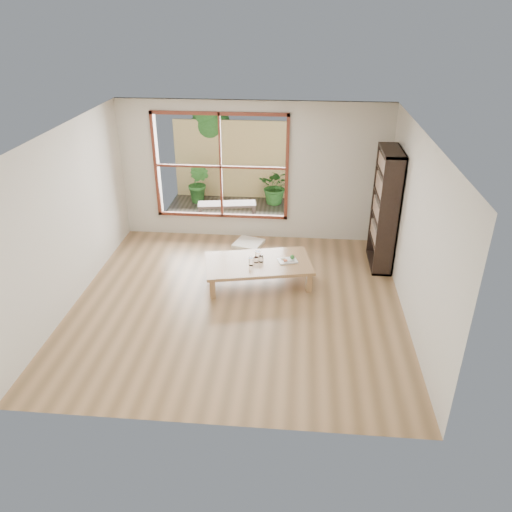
{
  "coord_description": "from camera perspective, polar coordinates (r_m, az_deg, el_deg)",
  "views": [
    {
      "loc": [
        0.87,
        -6.46,
        4.16
      ],
      "look_at": [
        0.23,
        0.52,
        0.55
      ],
      "focal_mm": 35.0,
      "sensor_mm": 36.0,
      "label": 1
    }
  ],
  "objects": [
    {
      "name": "bookshelf",
      "position": [
        8.67,
        14.52,
        5.16
      ],
      "size": [
        0.33,
        0.92,
        2.05
      ],
      "primitive_type": "cube",
      "color": "black",
      "rests_on": "ground"
    },
    {
      "name": "low_table",
      "position": [
        8.1,
        0.24,
        -0.97
      ],
      "size": [
        1.86,
        1.29,
        0.37
      ],
      "rotation": [
        0.0,
        0.0,
        0.21
      ],
      "color": "#9B6C4B",
      "rests_on": "ground"
    },
    {
      "name": "deck",
      "position": [
        10.95,
        -2.9,
        4.91
      ],
      "size": [
        2.8,
        2.0,
        0.05
      ],
      "primitive_type": "cube",
      "color": "#383228",
      "rests_on": "ground"
    },
    {
      "name": "bamboo_fence",
      "position": [
        11.59,
        -2.32,
        10.91
      ],
      "size": [
        2.8,
        0.06,
        1.8
      ],
      "primitive_type": "cube",
      "color": "#D2BB6C",
      "rests_on": "ground"
    },
    {
      "name": "glass_small",
      "position": [
        8.05,
        0.01,
        -0.43
      ],
      "size": [
        0.07,
        0.07,
        0.09
      ],
      "primitive_type": "cylinder",
      "color": "silver",
      "rests_on": "low_table"
    },
    {
      "name": "glass_mid",
      "position": [
        8.06,
        0.59,
        -0.34
      ],
      "size": [
        0.07,
        0.07,
        0.1
      ],
      "primitive_type": "cylinder",
      "color": "silver",
      "rests_on": "low_table"
    },
    {
      "name": "ground",
      "position": [
        7.73,
        -2.07,
        -5.3
      ],
      "size": [
        5.0,
        5.0,
        0.0
      ],
      "primitive_type": "plane",
      "color": "#A77F53",
      "rests_on": "ground"
    },
    {
      "name": "glass_short",
      "position": [
        8.22,
        0.19,
        0.21
      ],
      "size": [
        0.08,
        0.08,
        0.1
      ],
      "primitive_type": "cylinder",
      "color": "silver",
      "rests_on": "low_table"
    },
    {
      "name": "garden_bench",
      "position": [
        10.42,
        -3.34,
        5.74
      ],
      "size": [
        1.23,
        0.53,
        0.38
      ],
      "rotation": [
        0.0,
        0.0,
        0.16
      ],
      "color": "black",
      "rests_on": "deck"
    },
    {
      "name": "shrub_right",
      "position": [
        11.3,
        2.3,
        7.98
      ],
      "size": [
        0.8,
        0.72,
        0.81
      ],
      "primitive_type": "imported",
      "rotation": [
        0.0,
        0.0,
        -0.11
      ],
      "color": "#2B6525",
      "rests_on": "deck"
    },
    {
      "name": "food_tray",
      "position": [
        8.12,
        3.72,
        -0.43
      ],
      "size": [
        0.35,
        0.3,
        0.09
      ],
      "rotation": [
        0.0,
        0.0,
        0.32
      ],
      "color": "white",
      "rests_on": "low_table"
    },
    {
      "name": "glass_tall",
      "position": [
        7.96,
        -0.57,
        -0.64
      ],
      "size": [
        0.07,
        0.07,
        0.13
      ],
      "primitive_type": "cylinder",
      "color": "silver",
      "rests_on": "low_table"
    },
    {
      "name": "garden_tree",
      "position": [
        11.8,
        -5.57,
        14.75
      ],
      "size": [
        1.04,
        0.85,
        2.22
      ],
      "color": "#4C3D2D",
      "rests_on": "ground"
    },
    {
      "name": "floor_cushion",
      "position": [
        9.46,
        -0.86,
        1.41
      ],
      "size": [
        0.62,
        0.62,
        0.07
      ],
      "primitive_type": "cube",
      "rotation": [
        0.0,
        0.0,
        -0.3
      ],
      "color": "white",
      "rests_on": "ground"
    },
    {
      "name": "shrub_left",
      "position": [
        11.39,
        -6.56,
        8.25
      ],
      "size": [
        0.62,
        0.57,
        0.91
      ],
      "primitive_type": "imported",
      "rotation": [
        0.0,
        0.0,
        -0.41
      ],
      "color": "#2B6525",
      "rests_on": "deck"
    }
  ]
}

